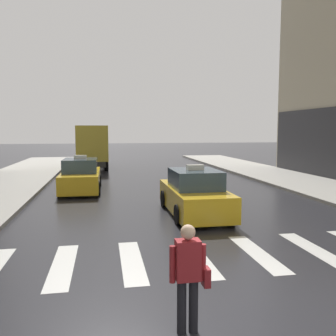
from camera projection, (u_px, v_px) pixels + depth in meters
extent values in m
plane|color=#26262B|center=(290.00, 318.00, 5.75)|extent=(160.00, 160.00, 0.00)
cube|color=silver|center=(63.00, 265.00, 8.01)|extent=(0.50, 2.80, 0.01)
cube|color=silver|center=(132.00, 261.00, 8.28)|extent=(0.50, 2.80, 0.01)
cube|color=silver|center=(196.00, 257.00, 8.55)|extent=(0.50, 2.80, 0.01)
cube|color=silver|center=(257.00, 253.00, 8.83)|extent=(0.50, 2.80, 0.01)
cube|color=silver|center=(314.00, 249.00, 9.10)|extent=(0.50, 2.80, 0.01)
cube|color=gold|center=(194.00, 199.00, 12.88)|extent=(1.82, 4.51, 0.84)
cube|color=#384C5B|center=(195.00, 179.00, 12.71)|extent=(1.61, 2.11, 0.64)
cube|color=silver|center=(195.00, 167.00, 12.66)|extent=(0.60, 0.24, 0.18)
cylinder|color=black|center=(164.00, 199.00, 14.07)|extent=(0.22, 0.66, 0.66)
cylinder|color=black|center=(206.00, 197.00, 14.38)|extent=(0.22, 0.66, 0.66)
cylinder|color=black|center=(179.00, 215.00, 11.43)|extent=(0.22, 0.66, 0.66)
cylinder|color=black|center=(230.00, 212.00, 11.74)|extent=(0.22, 0.66, 0.66)
cube|color=#F2EAB2|center=(166.00, 188.00, 14.98)|extent=(0.20, 0.04, 0.14)
cube|color=#F2EAB2|center=(195.00, 187.00, 15.21)|extent=(0.20, 0.04, 0.14)
cube|color=gold|center=(81.00, 180.00, 17.81)|extent=(1.84, 4.52, 0.84)
cube|color=#384C5B|center=(80.00, 165.00, 17.63)|extent=(1.62, 2.11, 0.64)
cube|color=silver|center=(80.00, 157.00, 17.59)|extent=(0.60, 0.25, 0.18)
cylinder|color=black|center=(66.00, 181.00, 19.01)|extent=(0.23, 0.66, 0.66)
cylinder|color=black|center=(99.00, 180.00, 19.30)|extent=(0.23, 0.66, 0.66)
cylinder|color=black|center=(60.00, 189.00, 16.36)|extent=(0.23, 0.66, 0.66)
cylinder|color=black|center=(98.00, 188.00, 16.65)|extent=(0.23, 0.66, 0.66)
cube|color=#F2EAB2|center=(72.00, 174.00, 19.92)|extent=(0.20, 0.04, 0.14)
cube|color=#F2EAB2|center=(95.00, 173.00, 20.13)|extent=(0.20, 0.04, 0.14)
cube|color=#2D2D2D|center=(93.00, 161.00, 27.79)|extent=(1.97, 6.64, 0.40)
cube|color=silver|center=(92.00, 143.00, 30.87)|extent=(2.15, 1.85, 2.10)
cube|color=#384C5B|center=(92.00, 139.00, 31.73)|extent=(1.89, 0.09, 0.95)
cube|color=gold|center=(92.00, 143.00, 26.76)|extent=(2.32, 4.85, 2.50)
cylinder|color=black|center=(81.00, 160.00, 30.62)|extent=(0.30, 0.91, 0.90)
cylinder|color=black|center=(105.00, 160.00, 31.03)|extent=(0.30, 0.91, 0.90)
cylinder|color=black|center=(79.00, 166.00, 26.20)|extent=(0.30, 0.91, 0.90)
cylinder|color=black|center=(106.00, 165.00, 26.61)|extent=(0.30, 0.91, 0.90)
cylinder|color=black|center=(182.00, 307.00, 5.30)|extent=(0.14, 0.14, 0.82)
cylinder|color=black|center=(193.00, 306.00, 5.34)|extent=(0.14, 0.14, 0.82)
cube|color=maroon|center=(188.00, 260.00, 5.25)|extent=(0.36, 0.24, 0.60)
sphere|color=beige|center=(188.00, 232.00, 5.20)|extent=(0.22, 0.22, 0.22)
cylinder|color=maroon|center=(172.00, 264.00, 5.21)|extent=(0.09, 0.09, 0.55)
cylinder|color=maroon|center=(203.00, 262.00, 5.29)|extent=(0.09, 0.09, 0.55)
cube|color=maroon|center=(206.00, 277.00, 5.32)|extent=(0.10, 0.20, 0.28)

